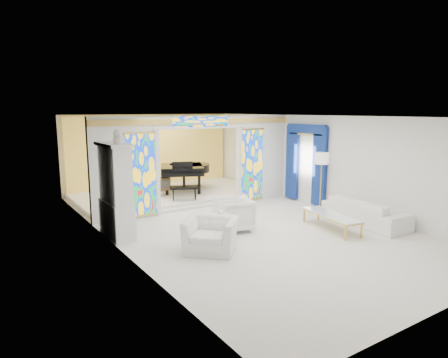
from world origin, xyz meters
TOP-DOWN VIEW (x-y plane):
  - floor at (0.00, 0.00)m, footprint 12.00×12.00m
  - ceiling at (0.00, 0.00)m, footprint 7.00×12.00m
  - wall_back at (0.00, 6.00)m, footprint 7.00×0.02m
  - wall_left at (-3.50, 0.00)m, footprint 0.02×12.00m
  - wall_right at (3.50, 0.00)m, footprint 0.02×12.00m
  - partition_wall at (0.00, 2.00)m, footprint 7.00×0.22m
  - stained_glass_left at (-2.03, 1.89)m, footprint 0.90×0.04m
  - stained_glass_right at (2.03, 1.89)m, footprint 0.90×0.04m
  - stained_glass_transom at (0.00, 1.89)m, footprint 2.00×0.04m
  - alcove_platform at (0.00, 4.10)m, footprint 6.80×3.80m
  - gold_curtain_back at (0.00, 5.88)m, footprint 6.70×0.10m
  - chandelier at (0.20, 4.00)m, footprint 0.48×0.48m
  - blue_drapes at (3.40, 0.70)m, footprint 0.14×1.85m
  - china_cabinet at (-3.22, 0.60)m, footprint 0.56×1.46m
  - armchair_left at (-1.79, -1.63)m, footprint 1.53×1.53m
  - armchair_right at (-0.46, -0.59)m, footprint 1.14×1.12m
  - sofa at (2.95, -2.15)m, footprint 1.09×2.50m
  - side_table at (-1.16, -1.07)m, footprint 0.67×0.67m
  - vase at (-1.16, -1.07)m, footprint 0.19×0.19m
  - coffee_table at (1.77, -1.98)m, footprint 0.94×2.00m
  - floor_lamp at (3.20, -0.22)m, footprint 0.56×0.56m
  - grand_piano at (0.60, 4.15)m, footprint 2.62×3.02m
  - tv_console at (-0.58, 3.72)m, footprint 0.64×0.53m

SIDE VIEW (x-z plane):
  - floor at x=0.00m, z-range 0.00..0.00m
  - alcove_platform at x=0.00m, z-range 0.00..0.18m
  - sofa at x=2.95m, z-range 0.00..0.72m
  - armchair_left at x=-1.79m, z-range 0.00..0.75m
  - coffee_table at x=1.77m, z-range 0.18..0.61m
  - side_table at x=-1.16m, z-range 0.10..0.73m
  - armchair_right at x=-0.46m, z-range 0.00..0.86m
  - tv_console at x=-0.58m, z-range 0.27..0.90m
  - vase at x=-1.16m, z-range 0.64..0.82m
  - grand_piano at x=0.60m, z-range 0.38..1.55m
  - china_cabinet at x=-3.22m, z-range -0.19..2.53m
  - stained_glass_left at x=-2.03m, z-range 0.10..2.50m
  - stained_glass_right at x=2.03m, z-range 0.10..2.50m
  - wall_back at x=0.00m, z-range 0.00..3.00m
  - wall_left at x=-3.50m, z-range 0.00..3.00m
  - wall_right at x=3.50m, z-range 0.00..3.00m
  - gold_curtain_back at x=0.00m, z-range 0.05..2.95m
  - floor_lamp at x=3.20m, z-range 0.65..2.49m
  - blue_drapes at x=3.40m, z-range 0.25..2.90m
  - partition_wall at x=0.00m, z-range 0.15..3.15m
  - chandelier at x=0.20m, z-range 2.40..2.70m
  - stained_glass_transom at x=0.00m, z-range 2.65..2.99m
  - ceiling at x=0.00m, z-range 2.99..3.01m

